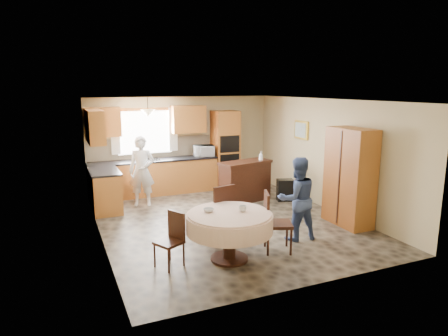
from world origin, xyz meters
TOP-DOWN VIEW (x-y plane):
  - floor at (0.00, 0.00)m, footprint 5.00×6.00m
  - ceiling at (0.00, 0.00)m, footprint 5.00×6.00m
  - wall_back at (0.00, 3.00)m, footprint 5.00×0.02m
  - wall_front at (0.00, -3.00)m, footprint 5.00×0.02m
  - wall_left at (-2.50, 0.00)m, footprint 0.02×6.00m
  - wall_right at (2.50, 0.00)m, footprint 0.02×6.00m
  - window at (-1.00, 2.98)m, footprint 1.40×0.03m
  - curtain_left at (-1.75, 2.93)m, footprint 0.22×0.02m
  - curtain_right at (-0.25, 2.93)m, footprint 0.22×0.02m
  - base_cab_back at (-0.85, 2.70)m, footprint 3.30×0.60m
  - counter_back at (-0.85, 2.70)m, footprint 3.30×0.64m
  - base_cab_left at (-2.20, 1.80)m, footprint 0.60×1.20m
  - counter_left at (-2.20, 1.80)m, footprint 0.64×1.20m
  - backsplash at (-0.85, 2.99)m, footprint 3.30×0.02m
  - wall_cab_left at (-2.05, 2.83)m, footprint 0.85×0.33m
  - wall_cab_right at (0.15, 2.83)m, footprint 0.90×0.33m
  - wall_cab_side at (-2.33, 1.80)m, footprint 0.33×1.20m
  - oven_tower at (1.15, 2.69)m, footprint 0.66×0.62m
  - oven_upper at (1.15, 2.38)m, footprint 0.56×0.01m
  - oven_lower at (1.15, 2.38)m, footprint 0.56×0.01m
  - pendant at (-1.00, 2.50)m, footprint 0.36×0.36m
  - sideboard at (1.04, 1.20)m, footprint 1.39×0.82m
  - space_heater at (1.96, 0.84)m, footprint 0.45×0.38m
  - cupboard at (2.22, -1.13)m, footprint 0.52×1.03m
  - dining_table at (-0.70, -1.76)m, footprint 1.39×1.39m
  - chair_left at (-1.60, -1.59)m, footprint 0.50×0.50m
  - chair_back at (-0.52, -0.98)m, footprint 0.54×0.54m
  - chair_right at (0.13, -1.72)m, footprint 0.58×0.58m
  - framed_picture at (2.47, 0.99)m, footprint 0.06×0.55m
  - microwave at (0.50, 2.65)m, footprint 0.57×0.43m
  - person_sink at (-1.35, 1.82)m, footprint 0.70×0.58m
  - person_dining at (0.80, -1.41)m, footprint 0.79×0.64m
  - bowl_sideboard at (0.61, 1.20)m, footprint 0.26×0.26m
  - bottle_sideboard at (1.46, 1.20)m, footprint 0.14×0.14m
  - cup_table at (-0.47, -1.77)m, footprint 0.16×0.16m
  - bowl_table at (-0.98, -1.57)m, footprint 0.19×0.19m

SIDE VIEW (x-z plane):
  - floor at x=0.00m, z-range -0.01..0.01m
  - space_heater at x=1.96m, z-range 0.00..0.53m
  - base_cab_back at x=-0.85m, z-range 0.00..0.88m
  - base_cab_left at x=-2.20m, z-range 0.00..0.88m
  - sideboard at x=1.04m, z-range 0.00..0.93m
  - chair_left at x=-1.60m, z-range 0.05..0.90m
  - chair_right at x=0.13m, z-range 0.05..1.09m
  - chair_back at x=-0.52m, z-range 0.06..1.12m
  - dining_table at x=-0.70m, z-range 0.22..1.02m
  - oven_lower at x=1.15m, z-range 0.53..0.97m
  - person_dining at x=0.80m, z-range 0.00..1.53m
  - bowl_table at x=-0.98m, z-range 0.79..0.85m
  - person_sink at x=-1.35m, z-range 0.00..1.64m
  - cup_table at x=-0.47m, z-range 0.79..0.89m
  - counter_back at x=-0.85m, z-range 0.88..0.92m
  - counter_left at x=-2.20m, z-range 0.88..0.92m
  - bowl_sideboard at x=0.61m, z-range 0.93..0.99m
  - cupboard at x=2.22m, z-range 0.00..1.97m
  - oven_tower at x=1.15m, z-range 0.00..2.12m
  - microwave at x=0.50m, z-range 0.92..1.21m
  - bottle_sideboard at x=1.46m, z-range 0.93..1.20m
  - backsplash at x=-0.85m, z-range 0.90..1.46m
  - wall_back at x=0.00m, z-range 0.00..2.50m
  - wall_front at x=0.00m, z-range 0.00..2.50m
  - wall_left at x=-2.50m, z-range 0.00..2.50m
  - wall_right at x=2.50m, z-range 0.00..2.50m
  - oven_upper at x=1.15m, z-range 1.02..1.48m
  - window at x=-1.00m, z-range 1.05..2.15m
  - curtain_left at x=-1.75m, z-range 1.08..2.22m
  - curtain_right at x=-0.25m, z-range 1.08..2.22m
  - framed_picture at x=2.47m, z-range 1.48..1.93m
  - wall_cab_left at x=-2.05m, z-range 1.55..2.27m
  - wall_cab_right at x=0.15m, z-range 1.55..2.27m
  - wall_cab_side at x=-2.33m, z-range 1.55..2.27m
  - pendant at x=-1.00m, z-range 2.03..2.21m
  - ceiling at x=0.00m, z-range 2.50..2.50m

